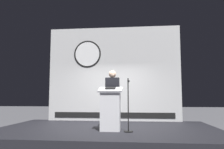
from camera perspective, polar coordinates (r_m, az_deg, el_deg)
name	(u,v)px	position (r m, az deg, el deg)	size (l,w,h in m)	color
ground_plane	(107,138)	(6.68, -1.19, -16.17)	(40.00, 40.00, 0.00)	#4C4C51
stage_platform	(107,133)	(6.65, -1.19, -14.90)	(6.40, 4.00, 0.30)	black
banner_display	(113,73)	(8.45, 0.27, 0.28)	(5.04, 0.12, 3.59)	silver
podium	(110,109)	(6.00, -0.40, -8.93)	(0.64, 0.50, 1.18)	silver
speaker_person	(112,98)	(6.47, 0.11, -6.18)	(0.40, 0.26, 1.68)	black
microphone_stand	(128,113)	(5.88, 4.24, -9.87)	(0.24, 0.52, 1.39)	black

